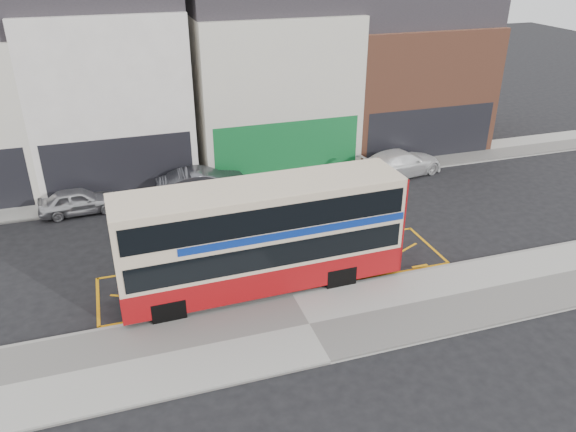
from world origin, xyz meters
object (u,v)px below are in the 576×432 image
object	(u,v)px
car_silver	(78,201)
car_grey	(203,184)
double_decker_bus	(263,236)
street_tree_right	(308,111)
bus_stop_post	(155,271)
car_white	(401,163)

from	to	relation	value
car_silver	car_grey	distance (m)	6.15
double_decker_bus	street_tree_right	size ratio (longest dim) A/B	2.14
bus_stop_post	car_silver	size ratio (longest dim) A/B	0.89
bus_stop_post	car_white	size ratio (longest dim) A/B	0.66
bus_stop_post	street_tree_right	world-z (taller)	street_tree_right
bus_stop_post	car_white	world-z (taller)	bus_stop_post
car_silver	street_tree_right	world-z (taller)	street_tree_right
car_silver	street_tree_right	xyz separation A→B (m)	(12.68, 2.24, 2.78)
car_silver	car_grey	size ratio (longest dim) A/B	0.80
double_decker_bus	car_white	world-z (taller)	double_decker_bus
bus_stop_post	car_silver	world-z (taller)	bus_stop_post
bus_stop_post	street_tree_right	bearing A→B (deg)	59.01
car_grey	car_white	distance (m)	11.19
car_grey	bus_stop_post	bearing A→B (deg)	160.71
car_white	street_tree_right	world-z (taller)	street_tree_right
car_silver	car_white	xyz separation A→B (m)	(17.33, -0.45, 0.10)
bus_stop_post	street_tree_right	distance (m)	15.85
car_silver	car_white	world-z (taller)	car_white
double_decker_bus	bus_stop_post	xyz separation A→B (m)	(-4.05, -1.06, -0.11)
double_decker_bus	bus_stop_post	distance (m)	4.19
double_decker_bus	street_tree_right	bearing A→B (deg)	61.21
bus_stop_post	car_grey	xyz separation A→B (m)	(3.34, 10.04, -1.36)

